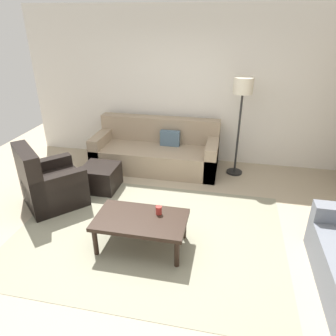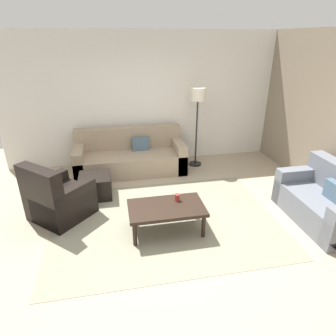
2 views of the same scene
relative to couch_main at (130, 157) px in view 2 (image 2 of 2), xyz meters
The scene contains 10 objects.
ground_plane 2.13m from the couch_main, 79.82° to the right, with size 8.00×8.00×0.00m, color tan.
rear_partition 1.28m from the couch_main, 54.25° to the left, with size 6.00×0.12×2.80m, color silver.
area_rug 2.13m from the couch_main, 79.82° to the right, with size 3.46×2.51×0.01m, color gray.
couch_main is the anchor object (origin of this frame).
couch_loveseat 3.81m from the couch_main, 41.51° to the right, with size 0.82×1.45×0.88m.
armchair_leather 2.09m from the couch_main, 127.49° to the right, with size 1.13×1.13×0.95m.
ottoman 1.27m from the couch_main, 123.93° to the right, with size 0.56×0.56×0.40m, color black.
coffee_table 2.34m from the couch_main, 81.30° to the right, with size 1.10×0.64×0.41m.
cup 2.25m from the couch_main, 75.94° to the right, with size 0.07×0.07×0.10m, color #B2332D.
lamp_standing 1.83m from the couch_main, ahead, with size 0.32×0.32×1.71m.
Camera 2 is at (-0.69, -3.72, 2.63)m, focal length 30.76 mm.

